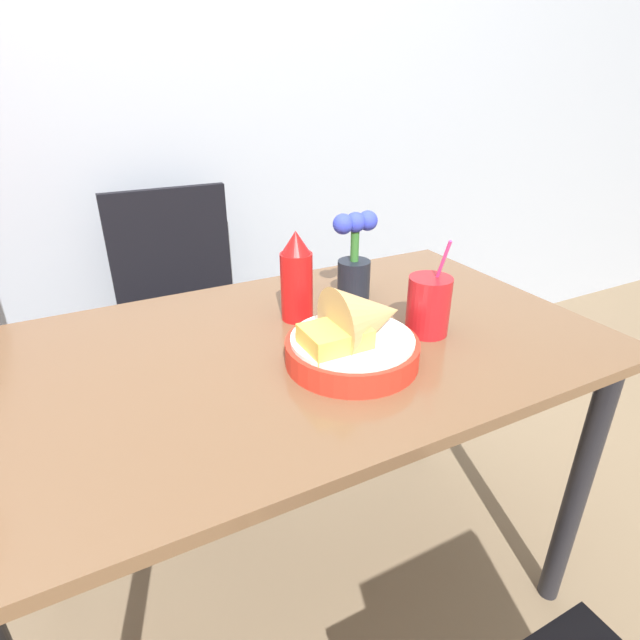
{
  "coord_description": "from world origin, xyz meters",
  "views": [
    {
      "loc": [
        -0.38,
        -0.82,
        1.24
      ],
      "look_at": [
        0.03,
        -0.04,
        0.81
      ],
      "focal_mm": 28.0,
      "sensor_mm": 36.0,
      "label": 1
    }
  ],
  "objects_px": {
    "ketchup_bottle": "(297,278)",
    "flower_vase": "(354,259)",
    "food_basket": "(357,336)",
    "chair_far_window": "(183,307)",
    "drink_cup": "(428,307)"
  },
  "relations": [
    {
      "from": "food_basket",
      "to": "drink_cup",
      "type": "relative_size",
      "value": 1.22
    },
    {
      "from": "chair_far_window",
      "to": "food_basket",
      "type": "bearing_deg",
      "value": -80.86
    },
    {
      "from": "chair_far_window",
      "to": "flower_vase",
      "type": "xyz_separation_m",
      "value": [
        0.3,
        -0.62,
        0.31
      ]
    },
    {
      "from": "food_basket",
      "to": "ketchup_bottle",
      "type": "relative_size",
      "value": 1.25
    },
    {
      "from": "drink_cup",
      "to": "flower_vase",
      "type": "xyz_separation_m",
      "value": [
        -0.04,
        0.24,
        0.04
      ]
    },
    {
      "from": "chair_far_window",
      "to": "ketchup_bottle",
      "type": "height_order",
      "value": "ketchup_bottle"
    },
    {
      "from": "ketchup_bottle",
      "to": "drink_cup",
      "type": "distance_m",
      "value": 0.29
    },
    {
      "from": "ketchup_bottle",
      "to": "drink_cup",
      "type": "bearing_deg",
      "value": -41.55
    },
    {
      "from": "drink_cup",
      "to": "food_basket",
      "type": "bearing_deg",
      "value": -169.63
    },
    {
      "from": "chair_far_window",
      "to": "flower_vase",
      "type": "relative_size",
      "value": 4.35
    },
    {
      "from": "ketchup_bottle",
      "to": "flower_vase",
      "type": "height_order",
      "value": "flower_vase"
    },
    {
      "from": "food_basket",
      "to": "flower_vase",
      "type": "bearing_deg",
      "value": 60.22
    },
    {
      "from": "chair_far_window",
      "to": "food_basket",
      "type": "xyz_separation_m",
      "value": [
        0.14,
        -0.89,
        0.27
      ]
    },
    {
      "from": "chair_far_window",
      "to": "food_basket",
      "type": "relative_size",
      "value": 3.64
    },
    {
      "from": "food_basket",
      "to": "flower_vase",
      "type": "height_order",
      "value": "flower_vase"
    }
  ]
}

